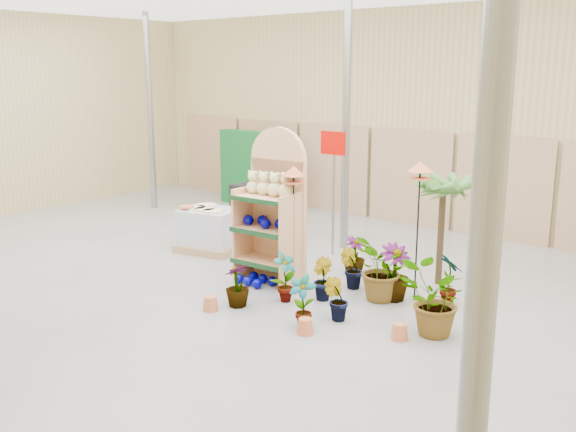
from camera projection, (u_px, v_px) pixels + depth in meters
The scene contains 24 objects.
room at pixel (247, 140), 9.50m from camera, with size 15.20×12.10×4.70m.
display_shelf at pixel (274, 211), 9.92m from camera, with size 1.04×0.70×2.39m.
teddy_bears at pixel (271, 186), 9.72m from camera, with size 0.89×0.23×0.38m.
gazing_balls_shelf at pixel (268, 223), 9.84m from camera, with size 0.88×0.30×0.17m.
gazing_balls_floor at pixel (255, 280), 9.87m from camera, with size 0.63×0.39×0.15m.
pallet_stack at pixel (210, 230), 11.67m from camera, with size 1.27×1.13×0.81m.
charcoal_planters at pixel (253, 210), 12.78m from camera, with size 0.80×0.50×1.00m.
trellis_stock at pixel (254, 169), 15.38m from camera, with size 2.00×0.30×1.80m, color #0F5821.
offer_sign at pixel (333, 168), 11.14m from camera, with size 0.50×0.08×2.20m.
bird_table_front at pixel (294, 175), 9.38m from camera, with size 0.34×0.34×1.86m.
bird_table_right at pixel (420, 172), 8.81m from camera, with size 0.34×0.34×2.01m.
bird_table_back at pixel (285, 149), 14.04m from camera, with size 0.34×0.34×1.66m.
palm at pixel (443, 186), 9.59m from camera, with size 0.70×0.70×1.79m.
potted_plant_0 at pixel (285, 277), 9.09m from camera, with size 0.39×0.26×0.74m, color #3D782D.
potted_plant_1 at pixel (322, 279), 9.20m from camera, with size 0.34×0.27×0.61m, color #3D782D.
potted_plant_2 at pixel (383, 270), 9.09m from camera, with size 0.84×0.72×0.93m, color #3D782D.
potted_plant_3 at pixel (394, 272), 9.15m from camera, with size 0.46×0.46×0.82m, color #3D782D.
potted_plant_4 at pixel (449, 279), 8.97m from camera, with size 0.40×0.27×0.75m, color #3D782D.
potted_plant_5 at pixel (351, 269), 9.66m from camera, with size 0.34×0.27×0.62m, color #3D782D.
potted_plant_7 at pixel (237, 285), 8.93m from camera, with size 0.34×0.34×0.61m, color #3D782D.
potted_plant_8 at pixel (303, 302), 8.18m from camera, with size 0.37×0.25×0.70m, color #3D782D.
potted_plant_9 at pixel (336, 299), 8.43m from camera, with size 0.32×0.26×0.58m, color #3D782D.
potted_plant_10 at pixel (433, 301), 7.90m from camera, with size 0.82×0.71×0.92m, color #3D782D.
potted_plant_11 at pixel (354, 256), 10.33m from camera, with size 0.34×0.34×0.62m, color #3D782D.
Camera 1 is at (6.52, -6.04, 3.25)m, focal length 40.00 mm.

